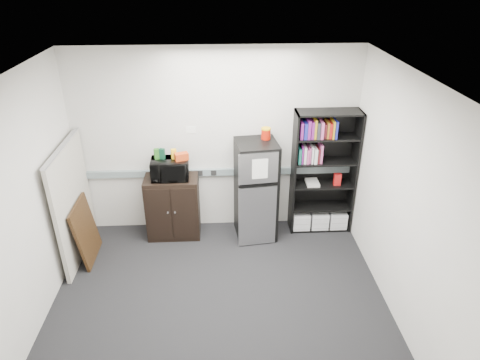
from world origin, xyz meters
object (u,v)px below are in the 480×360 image
(cubicle_partition, at_px, (73,203))
(microwave, at_px, (170,169))
(refrigerator, at_px, (256,191))
(cabinet, at_px, (173,206))
(bookshelf, at_px, (323,174))

(cubicle_partition, distance_m, microwave, 1.34)
(cubicle_partition, distance_m, refrigerator, 2.47)
(microwave, bearing_deg, cabinet, 88.03)
(microwave, bearing_deg, cubicle_partition, -164.02)
(bookshelf, height_order, cabinet, bookshelf)
(microwave, xyz_separation_m, refrigerator, (1.20, -0.06, -0.34))
(cabinet, distance_m, microwave, 0.61)
(cabinet, relative_size, refrigerator, 0.64)
(cabinet, xyz_separation_m, refrigerator, (1.20, -0.08, 0.27))
(bookshelf, xyz_separation_m, cabinet, (-2.18, -0.06, -0.44))
(cabinet, bearing_deg, cubicle_partition, -161.38)
(bookshelf, distance_m, cabinet, 2.22)
(refrigerator, bearing_deg, microwave, 170.05)
(bookshelf, relative_size, microwave, 3.61)
(refrigerator, bearing_deg, cubicle_partition, -178.95)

